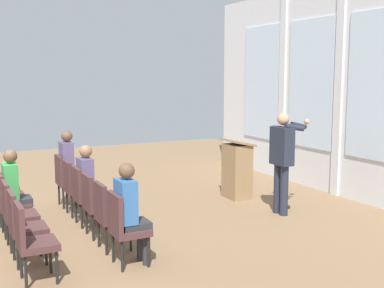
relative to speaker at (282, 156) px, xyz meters
name	(u,v)px	position (x,y,z in m)	size (l,w,h in m)	color
rear_partition	(345,89)	(-0.52, 1.84, 1.10)	(8.91, 0.14, 4.21)	silver
speaker	(282,156)	(0.00, 0.00, 0.00)	(0.51, 0.69, 1.75)	#232838
mic_stand	(283,189)	(-0.32, 0.27, -0.68)	(0.28, 0.28, 1.55)	black
lectern	(237,170)	(-1.31, -0.08, -0.46)	(0.60, 0.48, 1.16)	#93724C
chair_r0_c0	(66,177)	(-2.17, -3.19, -0.48)	(0.46, 0.44, 0.94)	black
audience_r0_c0	(69,164)	(-2.17, -3.12, -0.25)	(0.36, 0.39, 1.39)	#2D2D33
chair_r0_c1	(74,184)	(-1.53, -3.19, -0.48)	(0.46, 0.44, 0.94)	black
chair_r0_c2	(84,192)	(-0.89, -3.19, -0.48)	(0.46, 0.44, 0.94)	black
audience_r0_c2	(89,180)	(-0.89, -3.11, -0.30)	(0.36, 0.39, 1.29)	#2D2D33
chair_r0_c3	(95,201)	(-0.25, -3.19, -0.48)	(0.46, 0.44, 0.94)	black
chair_r0_c4	(108,212)	(0.39, -3.19, -0.48)	(0.46, 0.44, 0.94)	black
chair_r0_c5	(124,224)	(1.03, -3.19, -0.48)	(0.46, 0.44, 0.94)	black
audience_r0_c5	(130,209)	(1.03, -3.11, -0.29)	(0.36, 0.39, 1.31)	#2D2D33
chair_r1_c0	(0,184)	(-2.17, -4.32, -0.48)	(0.46, 0.44, 0.94)	black
chair_r1_c1	(4,191)	(-1.53, -4.32, -0.48)	(0.46, 0.44, 0.94)	black
chair_r1_c2	(9,200)	(-0.89, -4.32, -0.48)	(0.46, 0.44, 0.94)	black
audience_r1_c2	(14,187)	(-0.89, -4.23, -0.30)	(0.36, 0.39, 1.30)	#2D2D33
chair_r1_c3	(15,211)	(-0.25, -4.32, -0.48)	(0.46, 0.44, 0.94)	black
chair_r1_c4	(22,223)	(0.39, -4.32, -0.48)	(0.46, 0.44, 0.94)	black
chair_r1_c5	(30,238)	(1.03, -4.32, -0.48)	(0.46, 0.44, 0.94)	black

